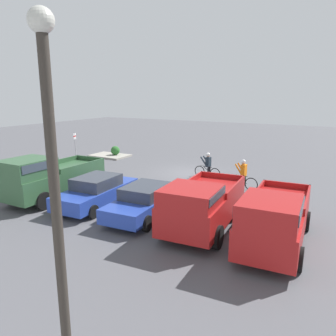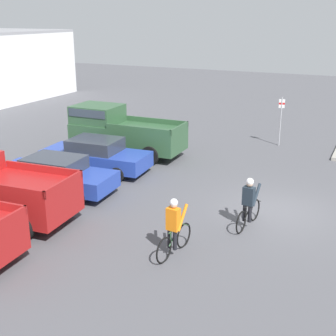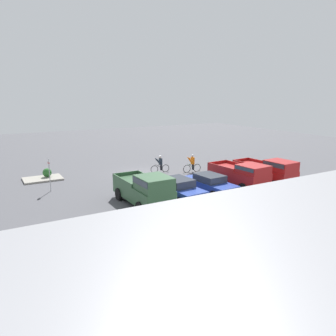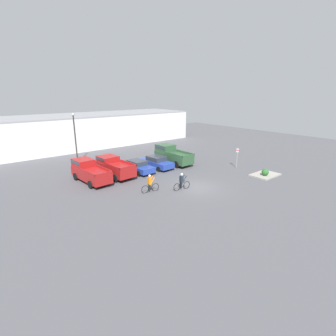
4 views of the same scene
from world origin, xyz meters
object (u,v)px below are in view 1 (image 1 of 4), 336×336
(pickup_truck_0, at_px, (275,218))
(pickup_truck_1, at_px, (202,204))
(pickup_truck_2, at_px, (48,177))
(cyclist_1, at_px, (243,175))
(shrub, at_px, (115,151))
(lamppost, at_px, (55,198))
(sedan_0, at_px, (146,200))
(fire_lane_sign, at_px, (75,145))
(cyclist_0, at_px, (208,165))
(sedan_1, at_px, (97,191))

(pickup_truck_0, relative_size, pickup_truck_1, 1.08)
(pickup_truck_2, distance_m, cyclist_1, 10.51)
(pickup_truck_2, distance_m, shrub, 11.76)
(pickup_truck_1, xyz_separation_m, lamppost, (-1.06, 8.04, 2.70))
(sedan_0, distance_m, fire_lane_sign, 12.17)
(pickup_truck_0, xyz_separation_m, lamppost, (1.74, 7.90, 2.70))
(shrub, bearing_deg, pickup_truck_1, 139.86)
(fire_lane_sign, xyz_separation_m, shrub, (-0.48, -4.15, -0.99))
(pickup_truck_0, distance_m, sedan_0, 5.66)
(cyclist_0, xyz_separation_m, cyclist_1, (-2.72, 1.39, 0.01))
(shrub, bearing_deg, cyclist_0, 163.47)
(sedan_1, distance_m, pickup_truck_2, 2.87)
(sedan_0, bearing_deg, pickup_truck_0, 175.57)
(pickup_truck_2, xyz_separation_m, cyclist_1, (-8.14, -6.64, -0.35))
(sedan_1, height_order, lamppost, lamppost)
(pickup_truck_1, distance_m, cyclist_0, 8.40)
(fire_lane_sign, bearing_deg, pickup_truck_2, 125.34)
(pickup_truck_1, height_order, cyclist_0, pickup_truck_1)
(sedan_0, bearing_deg, fire_lane_sign, -31.18)
(pickup_truck_0, height_order, fire_lane_sign, fire_lane_sign)
(sedan_0, height_order, shrub, sedan_0)
(cyclist_0, xyz_separation_m, lamppost, (-4.05, 15.89, 2.98))
(sedan_1, relative_size, pickup_truck_2, 0.86)
(sedan_1, relative_size, shrub, 6.26)
(sedan_1, relative_size, fire_lane_sign, 1.89)
(sedan_0, relative_size, cyclist_1, 2.61)
(cyclist_0, distance_m, lamppost, 16.66)
(pickup_truck_1, bearing_deg, sedan_1, -2.97)
(pickup_truck_1, distance_m, fire_lane_sign, 14.77)
(cyclist_1, xyz_separation_m, shrub, (12.46, -4.28, -0.31))
(pickup_truck_1, distance_m, pickup_truck_2, 8.42)
(pickup_truck_0, bearing_deg, pickup_truck_1, -2.78)
(pickup_truck_1, xyz_separation_m, cyclist_0, (2.99, -7.85, -0.28))
(sedan_1, bearing_deg, pickup_truck_1, 177.03)
(pickup_truck_2, relative_size, cyclist_1, 3.01)
(pickup_truck_0, xyz_separation_m, sedan_0, (5.62, -0.44, -0.40))
(lamppost, bearing_deg, sedan_1, -51.25)
(lamppost, bearing_deg, pickup_truck_2, -39.66)
(pickup_truck_0, bearing_deg, sedan_0, -4.43)
(pickup_truck_1, bearing_deg, pickup_truck_2, 1.23)
(shrub, bearing_deg, sedan_0, 133.52)
(sedan_1, relative_size, cyclist_1, 2.60)
(fire_lane_sign, bearing_deg, cyclist_0, -172.98)
(sedan_1, bearing_deg, fire_lane_sign, -39.67)
(pickup_truck_0, relative_size, fire_lane_sign, 2.20)
(fire_lane_sign, xyz_separation_m, lamppost, (-14.28, 14.63, 2.28))
(cyclist_0, bearing_deg, pickup_truck_2, 55.94)
(pickup_truck_0, distance_m, sedan_1, 8.44)
(cyclist_0, bearing_deg, pickup_truck_0, 125.96)
(pickup_truck_0, distance_m, cyclist_0, 9.87)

